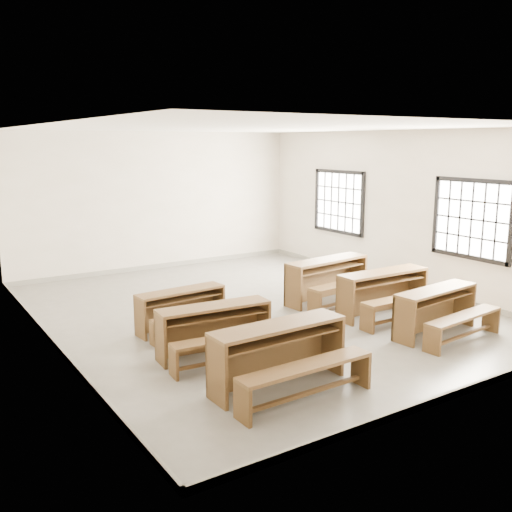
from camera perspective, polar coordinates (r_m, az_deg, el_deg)
room at (r=9.86m, az=0.44°, el=6.58°), size 8.50×8.50×3.20m
desk_set_0 at (r=7.00m, az=2.52°, el=-9.54°), size 1.80×0.96×0.80m
desk_set_1 at (r=8.04m, az=-4.05°, el=-7.09°), size 1.68×0.97×0.73m
desk_set_2 at (r=9.17m, az=-7.37°, el=-5.08°), size 1.52×0.87×0.66m
desk_set_3 at (r=9.32m, az=17.77°, el=-5.00°), size 1.70×1.00×0.73m
desk_set_4 at (r=10.06m, az=12.79°, el=-3.37°), size 1.75×0.93×0.78m
desk_set_5 at (r=10.81m, az=7.31°, el=-2.09°), size 1.88×1.13×0.81m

